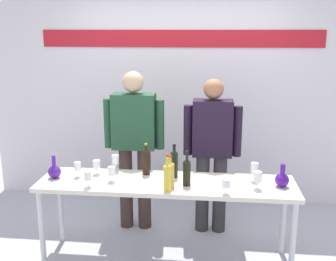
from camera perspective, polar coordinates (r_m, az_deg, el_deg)
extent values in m
plane|color=#ADB1BE|center=(4.05, -0.24, -17.41)|extent=(10.00, 10.00, 0.00)
cube|color=silver|center=(5.00, 1.67, 6.98)|extent=(4.73, 0.10, 3.00)
cube|color=red|center=(4.91, 1.66, 12.66)|extent=(3.31, 0.01, 0.20)
cube|color=beige|center=(3.71, -0.25, -7.43)|extent=(2.31, 0.58, 0.04)
cylinder|color=silver|center=(3.93, -17.17, -13.03)|extent=(0.05, 0.05, 0.73)
cylinder|color=silver|center=(3.71, 16.97, -14.70)|extent=(0.05, 0.05, 0.73)
cylinder|color=silver|center=(4.33, -14.68, -10.25)|extent=(0.05, 0.05, 0.73)
cylinder|color=silver|center=(4.13, 15.74, -11.54)|extent=(0.05, 0.05, 0.73)
sphere|color=#491A93|center=(3.92, -15.51, -5.56)|extent=(0.12, 0.12, 0.12)
cylinder|color=#491A93|center=(3.88, -15.61, -4.13)|extent=(0.04, 0.04, 0.11)
sphere|color=#461491|center=(3.71, 15.58, -6.67)|extent=(0.12, 0.12, 0.12)
cylinder|color=#461491|center=(3.67, 15.68, -5.24)|extent=(0.04, 0.04, 0.09)
cylinder|color=#3A2927|center=(4.47, -5.84, -7.89)|extent=(0.14, 0.14, 0.89)
cylinder|color=#3A2927|center=(4.44, -3.30, -8.02)|extent=(0.14, 0.14, 0.89)
cube|color=#224B33|center=(4.24, -4.77, 1.29)|extent=(0.44, 0.22, 0.57)
cylinder|color=#224B33|center=(4.30, -8.31, 0.99)|extent=(0.09, 0.09, 0.52)
cylinder|color=#224B33|center=(4.20, -1.13, 0.83)|extent=(0.09, 0.09, 0.52)
sphere|color=tan|center=(4.17, -4.88, 6.74)|extent=(0.22, 0.22, 0.22)
cylinder|color=#2F2D2F|center=(4.40, 4.79, -8.64)|extent=(0.14, 0.14, 0.84)
cylinder|color=#2F2D2F|center=(4.40, 7.17, -8.70)|extent=(0.14, 0.14, 0.84)
cube|color=black|center=(4.18, 6.23, 0.34)|extent=(0.40, 0.22, 0.57)
cylinder|color=black|center=(4.19, 2.79, 0.05)|extent=(0.09, 0.09, 0.52)
cylinder|color=black|center=(4.19, 9.64, -0.13)|extent=(0.09, 0.09, 0.52)
sphere|color=#A26A4A|center=(4.10, 6.37, 5.78)|extent=(0.20, 0.20, 0.20)
cylinder|color=gold|center=(3.56, 0.28, -6.25)|extent=(0.08, 0.08, 0.21)
cone|color=gold|center=(3.52, 0.28, -4.48)|extent=(0.08, 0.08, 0.03)
cylinder|color=gold|center=(3.52, 0.28, -4.20)|extent=(0.03, 0.03, 0.06)
cylinder|color=#B1271B|center=(3.51, 0.28, -3.59)|extent=(0.03, 0.03, 0.02)
cylinder|color=black|center=(3.59, 2.62, -6.01)|extent=(0.07, 0.07, 0.22)
cone|color=black|center=(3.55, 2.64, -4.19)|extent=(0.07, 0.07, 0.03)
cylinder|color=black|center=(3.54, 2.65, -3.70)|extent=(0.02, 0.02, 0.09)
cylinder|color=black|center=(3.53, 2.66, -2.89)|extent=(0.03, 0.03, 0.02)
cylinder|color=black|center=(3.86, -3.05, -4.55)|extent=(0.07, 0.07, 0.22)
cone|color=black|center=(3.82, -3.08, -2.80)|extent=(0.07, 0.07, 0.03)
cylinder|color=black|center=(3.82, -3.08, -2.51)|extent=(0.02, 0.02, 0.06)
cylinder|color=gold|center=(3.81, -3.09, -1.93)|extent=(0.03, 0.03, 0.02)
cylinder|color=black|center=(3.78, 0.86, -4.82)|extent=(0.07, 0.07, 0.23)
cone|color=black|center=(3.74, 0.87, -2.96)|extent=(0.07, 0.07, 0.03)
cylinder|color=black|center=(3.73, 0.87, -2.66)|extent=(0.03, 0.03, 0.06)
cylinder|color=black|center=(3.72, 0.87, -2.07)|extent=(0.03, 0.03, 0.02)
cylinder|color=gold|center=(3.47, -0.08, -6.71)|extent=(0.07, 0.07, 0.22)
cone|color=gold|center=(3.42, -0.08, -4.79)|extent=(0.07, 0.07, 0.03)
cylinder|color=gold|center=(3.41, -0.08, -4.29)|extent=(0.02, 0.02, 0.09)
cylinder|color=#B2271C|center=(3.40, -0.08, -3.47)|extent=(0.03, 0.03, 0.02)
cylinder|color=white|center=(3.65, -11.01, -7.69)|extent=(0.06, 0.06, 0.00)
cylinder|color=white|center=(3.64, -11.04, -7.21)|extent=(0.01, 0.01, 0.06)
cylinder|color=white|center=(3.62, -11.09, -6.15)|extent=(0.07, 0.07, 0.08)
cylinder|color=white|center=(3.99, -7.29, -5.66)|extent=(0.06, 0.06, 0.00)
cylinder|color=white|center=(3.98, -7.30, -5.12)|extent=(0.01, 0.01, 0.08)
cylinder|color=white|center=(3.95, -7.34, -4.00)|extent=(0.07, 0.07, 0.09)
cylinder|color=white|center=(3.74, -7.82, -7.03)|extent=(0.06, 0.06, 0.00)
cylinder|color=white|center=(3.73, -7.83, -6.58)|extent=(0.01, 0.01, 0.06)
cylinder|color=white|center=(3.71, -7.87, -5.58)|extent=(0.07, 0.07, 0.08)
cylinder|color=white|center=(3.95, -9.85, -5.97)|extent=(0.05, 0.05, 0.00)
cylinder|color=white|center=(3.94, -9.86, -5.54)|extent=(0.01, 0.01, 0.06)
cylinder|color=white|center=(3.92, -9.90, -4.62)|extent=(0.07, 0.07, 0.07)
cylinder|color=white|center=(3.92, -12.40, -6.28)|extent=(0.06, 0.06, 0.00)
cylinder|color=white|center=(3.90, -12.42, -5.83)|extent=(0.01, 0.01, 0.06)
cylinder|color=white|center=(3.88, -12.48, -4.86)|extent=(0.06, 0.06, 0.08)
cylinder|color=white|center=(3.47, 8.03, -8.74)|extent=(0.06, 0.06, 0.00)
cylinder|color=white|center=(3.46, 8.04, -8.26)|extent=(0.01, 0.01, 0.06)
cylinder|color=white|center=(3.44, 8.08, -7.27)|extent=(0.07, 0.07, 0.07)
cylinder|color=white|center=(3.63, 12.26, -7.90)|extent=(0.05, 0.05, 0.00)
cylinder|color=white|center=(3.62, 12.29, -7.41)|extent=(0.01, 0.01, 0.06)
cylinder|color=white|center=(3.59, 12.35, -6.28)|extent=(0.07, 0.07, 0.09)
cylinder|color=white|center=(3.81, 11.86, -6.85)|extent=(0.06, 0.06, 0.00)
cylinder|color=white|center=(3.79, 11.89, -6.27)|extent=(0.01, 0.01, 0.08)
cylinder|color=white|center=(3.76, 11.95, -5.08)|extent=(0.07, 0.07, 0.09)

